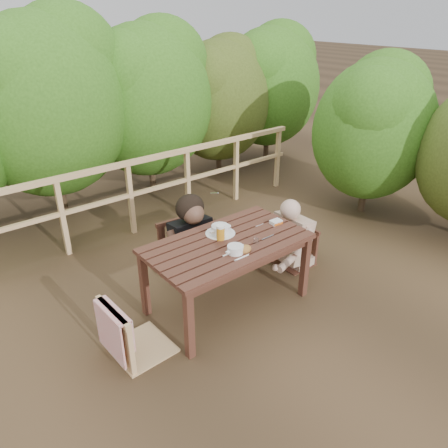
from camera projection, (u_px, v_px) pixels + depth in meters
ground at (227, 303)px, 4.43m from camera, size 60.00×60.00×0.00m
table at (227, 274)px, 4.26m from camera, size 1.56×0.88×0.72m
chair_left at (136, 302)px, 3.61m from camera, size 0.54×0.54×1.03m
chair_far at (184, 228)px, 4.86m from camera, size 0.53×0.53×0.98m
chair_right at (296, 232)px, 4.93m from camera, size 0.41×0.41×0.83m
woman at (182, 209)px, 4.77m from camera, size 0.64×0.77×1.46m
diner_right at (299, 209)px, 4.82m from camera, size 0.70×0.57×1.41m
railing at (131, 198)px, 5.59m from camera, size 5.60×0.10×1.01m
hedge_row at (106, 73)px, 6.01m from camera, size 6.60×1.60×3.80m
shrub_side at (430, 120)px, 5.45m from camera, size 1.40×2.20×2.90m
soup_near at (235, 250)px, 3.89m from camera, size 0.25×0.25×0.08m
soup_far at (220, 230)px, 4.22m from camera, size 0.30×0.30×0.10m
bread_roll at (245, 249)px, 3.91m from camera, size 0.13×0.10×0.08m
beer_glass at (221, 233)px, 4.10m from camera, size 0.08×0.08×0.16m
tumbler at (256, 241)px, 4.05m from camera, size 0.06×0.06×0.07m
butter_tub at (276, 223)px, 4.42m from camera, size 0.12×0.09×0.05m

